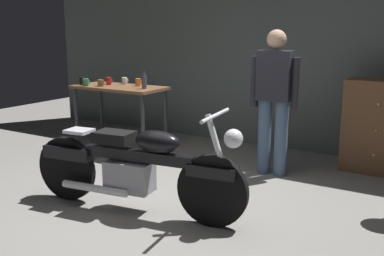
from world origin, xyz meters
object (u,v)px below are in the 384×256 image
motorcycle (135,166)px  mug_brown_stoneware (101,83)px  mug_white_ceramic (125,81)px  mug_black_matte (82,81)px  mug_orange_travel (138,82)px  person_standing (274,96)px  mug_green_speckled (86,82)px  mug_red_diner (109,81)px  wooden_dresser (380,126)px  bottle (144,81)px

motorcycle → mug_brown_stoneware: motorcycle is taller
mug_white_ceramic → mug_black_matte: (-0.47, -0.36, 0.01)m
mug_brown_stoneware → mug_orange_travel: 0.51m
person_standing → mug_green_speckled: (-2.65, -0.28, 0.03)m
mug_black_matte → mug_brown_stoneware: bearing=-0.0°
mug_red_diner → mug_black_matte: (-0.33, -0.18, 0.00)m
motorcycle → mug_black_matte: size_ratio=19.16×
mug_black_matte → mug_orange_travel: (0.77, 0.29, -0.00)m
wooden_dresser → mug_black_matte: 3.97m
bottle → mug_orange_travel: bearing=143.1°
mug_orange_travel → bottle: 0.31m
person_standing → mug_red_diner: (-2.47, -0.01, 0.03)m
bottle → mug_brown_stoneware: bearing=-171.6°
bottle → wooden_dresser: bearing=16.6°
mug_brown_stoneware → mug_black_matte: size_ratio=1.00×
motorcycle → mug_red_diner: 2.53m
mug_red_diner → motorcycle: bearing=-43.5°
motorcycle → person_standing: (0.67, 1.71, 0.48)m
person_standing → mug_black_matte: size_ratio=14.67×
mug_red_diner → bottle: bearing=-6.9°
mug_white_ceramic → mug_orange_travel: bearing=-14.1°
motorcycle → mug_brown_stoneware: 2.40m
mug_green_speckled → mug_orange_travel: mug_orange_travel is taller
motorcycle → mug_red_diner: (-1.80, 1.70, 0.50)m
mug_brown_stoneware → motorcycle: bearing=-40.5°
motorcycle → mug_red_diner: size_ratio=20.63×
wooden_dresser → mug_white_ceramic: 3.44m
mug_white_ceramic → mug_red_diner: (-0.14, -0.18, 0.01)m
mug_green_speckled → mug_black_matte: size_ratio=1.02×
mug_white_ceramic → motorcycle: bearing=-48.6°
person_standing → mug_white_ceramic: size_ratio=15.42×
mug_brown_stoneware → bottle: 0.68m
mug_brown_stoneware → mug_white_ceramic: bearing=71.2°
person_standing → mug_red_diner: 2.47m
person_standing → mug_red_diner: bearing=-2.1°
wooden_dresser → mug_red_diner: (-3.51, -0.76, 0.40)m
person_standing → bottle: (-1.78, -0.09, 0.07)m
motorcycle → mug_orange_travel: mug_orange_travel is taller
mug_red_diner → bottle: 0.69m
motorcycle → person_standing: 1.90m
mug_white_ceramic → mug_orange_travel: 0.31m
mug_orange_travel → wooden_dresser: bearing=12.0°
motorcycle → mug_white_ceramic: size_ratio=20.14×
wooden_dresser → mug_white_ceramic: wooden_dresser is taller
motorcycle → bottle: 2.04m
mug_white_ceramic → mug_orange_travel: (0.30, -0.08, 0.00)m
person_standing → mug_white_ceramic: bearing=-6.5°
person_standing → mug_brown_stoneware: (-2.45, -0.19, 0.02)m
mug_white_ceramic → mug_black_matte: size_ratio=0.95×
mug_white_ceramic → bottle: 0.61m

